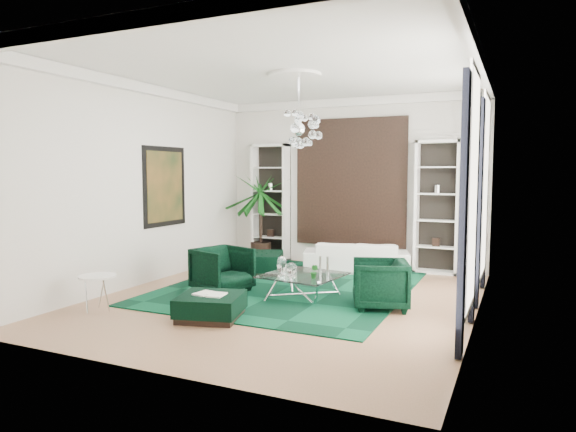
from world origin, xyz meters
The scene contains 30 objects.
floor centered at (0.00, 0.00, -0.01)m, with size 6.00×7.00×0.02m, color #A47856.
ceiling centered at (0.00, 0.00, 3.81)m, with size 6.00×7.00×0.02m, color white.
wall_back centered at (0.00, 3.51, 1.90)m, with size 6.00×0.02×3.80m, color silver.
wall_front centered at (0.00, -3.51, 1.90)m, with size 6.00×0.02×3.80m, color silver.
wall_left centered at (-3.01, 0.00, 1.90)m, with size 0.02×7.00×3.80m, color silver.
wall_right centered at (3.01, 0.00, 1.90)m, with size 0.02×7.00×3.80m, color silver.
crown_molding centered at (0.00, 0.00, 3.70)m, with size 6.00×7.00×0.18m, color white, non-canonical shape.
ceiling_medallion centered at (0.00, 0.30, 3.77)m, with size 0.90×0.90×0.05m, color white.
tapestry centered at (0.00, 3.46, 1.90)m, with size 2.50×0.06×2.80m, color black.
shelving_left centered at (-1.95, 3.31, 1.40)m, with size 0.90×0.38×2.80m, color white, non-canonical shape.
shelving_right centered at (1.95, 3.31, 1.40)m, with size 0.90×0.38×2.80m, color white, non-canonical shape.
painting centered at (-2.97, 0.60, 1.85)m, with size 0.04×1.30×1.60m, color black.
window_near centered at (2.99, -0.90, 1.90)m, with size 0.03×1.10×2.90m, color white.
curtain_near_a centered at (2.96, -1.68, 1.65)m, with size 0.07×0.30×3.25m, color black.
curtain_near_b centered at (2.96, -0.12, 1.65)m, with size 0.07×0.30×3.25m, color black.
window_far centered at (2.99, 1.50, 1.90)m, with size 0.03×1.10×2.90m, color white.
curtain_far_a centered at (2.96, 0.72, 1.65)m, with size 0.07×0.30×3.25m, color black.
curtain_far_b centered at (2.96, 2.28, 1.65)m, with size 0.07×0.30×3.25m, color black.
rug centered at (-0.30, 0.85, 0.01)m, with size 4.20×5.00×0.02m, color black.
sofa centered at (0.38, 2.74, 0.32)m, with size 2.21×0.86×0.64m, color white.
armchair_left centered at (-1.26, -0.03, 0.40)m, with size 0.86×0.89×0.81m, color black.
armchair_right centered at (1.58, 0.05, 0.39)m, with size 0.83×0.85×0.78m, color black.
coffee_table centered at (0.23, 0.13, 0.21)m, with size 1.21×1.21×0.42m, color white, non-canonical shape.
ottoman_side centered at (-1.45, 1.65, 0.22)m, with size 1.01×1.01×0.45m, color black.
ottoman_front centered at (-0.54, -1.53, 0.18)m, with size 0.89×0.89×0.35m, color black.
book centered at (-0.54, -1.53, 0.37)m, with size 0.46×0.30×0.03m, color white.
side_table centered at (-2.35, -1.89, 0.27)m, with size 0.57×0.57×0.54m, color white.
palm centered at (-2.14, 3.15, 1.34)m, with size 1.68×1.68×2.68m, color #124F15, non-canonical shape.
chandelier centered at (0.12, 0.19, 2.85)m, with size 0.88×0.88×0.79m, color white, non-canonical shape.
table_plant centered at (0.54, -0.13, 0.53)m, with size 0.13×0.11×0.24m, color #124F15.
Camera 1 is at (3.54, -7.77, 2.16)m, focal length 32.00 mm.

